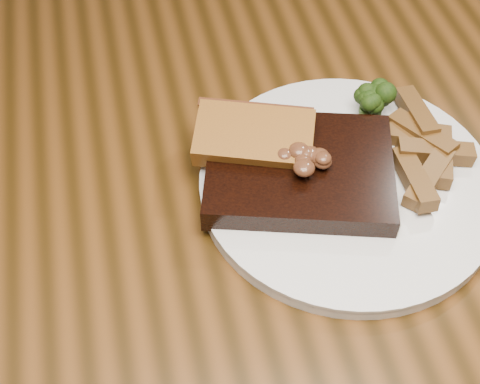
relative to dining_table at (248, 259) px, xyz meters
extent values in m
cube|color=#4F2C0F|center=(0.00, 0.00, 0.07)|extent=(1.60, 0.90, 0.04)
cylinder|color=black|center=(0.31, 0.98, -0.45)|extent=(0.04, 0.04, 0.41)
cylinder|color=black|center=(-0.03, 0.96, -0.45)|extent=(0.04, 0.04, 0.41)
cylinder|color=black|center=(0.33, 0.64, -0.45)|extent=(0.04, 0.04, 0.41)
cylinder|color=black|center=(-0.01, 0.62, -0.45)|extent=(0.04, 0.04, 0.41)
cylinder|color=silver|center=(0.11, 0.00, 0.10)|extent=(0.34, 0.34, 0.01)
cube|color=black|center=(0.06, 0.02, 0.12)|extent=(0.22, 0.19, 0.03)
cube|color=beige|center=(0.06, -0.05, 0.11)|extent=(0.15, 0.06, 0.02)
cube|color=#9A631C|center=(0.02, 0.05, 0.12)|extent=(0.13, 0.10, 0.03)
camera|label=1|loc=(-0.10, -0.40, 0.63)|focal=50.00mm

